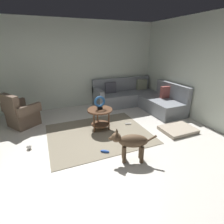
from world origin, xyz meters
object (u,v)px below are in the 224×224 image
(dog_toy_ball, at_px, (29,147))
(dog_toy_bone, at_px, (105,151))
(armchair, at_px, (21,114))
(dog_bed_mat, at_px, (178,130))
(dog, at_px, (131,142))
(dog_toy_rope, at_px, (128,124))
(side_table, at_px, (100,114))
(sectional_couch, at_px, (138,98))
(torus_sculpture, at_px, (100,102))

(dog_toy_ball, xyz_separation_m, dog_toy_bone, (1.38, -0.71, -0.02))
(armchair, distance_m, dog_bed_mat, 3.96)
(dog, height_order, dog_toy_rope, dog)
(side_table, distance_m, dog, 1.36)
(side_table, distance_m, dog_toy_bone, 1.07)
(armchair, bearing_deg, dog_toy_rope, 33.54)
(dog_toy_ball, relative_size, dog_toy_rope, 0.61)
(dog_toy_rope, height_order, dog_toy_bone, dog_toy_bone)
(dog_toy_bone, bearing_deg, dog, -48.10)
(sectional_couch, bearing_deg, dog_toy_bone, -133.48)
(sectional_couch, height_order, dog_bed_mat, sectional_couch)
(armchair, relative_size, side_table, 1.67)
(dog_toy_rope, bearing_deg, dog_toy_ball, -174.61)
(sectional_couch, xyz_separation_m, dog_toy_rope, (-0.97, -1.15, -0.27))
(dog_toy_rope, bearing_deg, torus_sculpture, 177.29)
(dog_toy_ball, bearing_deg, dog_toy_rope, 5.39)
(armchair, bearing_deg, side_table, 26.64)
(dog_toy_ball, bearing_deg, side_table, 9.14)
(dog_bed_mat, bearing_deg, dog_toy_ball, 170.41)
(dog, bearing_deg, torus_sculpture, 26.87)
(sectional_couch, xyz_separation_m, dog_toy_bone, (-1.97, -2.08, -0.26))
(torus_sculpture, distance_m, dog_bed_mat, 2.02)
(dog_toy_ball, bearing_deg, dog, -32.49)
(sectional_couch, xyz_separation_m, armchair, (-3.53, -0.13, 0.03))
(sectional_couch, bearing_deg, dog_bed_mat, -90.36)
(dog_toy_ball, bearing_deg, sectional_couch, 22.26)
(side_table, relative_size, dog_toy_ball, 6.14)
(side_table, relative_size, dog, 0.75)
(sectional_couch, distance_m, dog_toy_bone, 2.88)
(torus_sculpture, distance_m, dog_toy_ball, 1.77)
(side_table, bearing_deg, dog_toy_ball, -170.86)
(dog_bed_mat, height_order, dog_toy_rope, dog_bed_mat)
(armchair, distance_m, dog_toy_ball, 1.28)
(dog, bearing_deg, dog_toy_ball, 79.98)
(sectional_couch, height_order, torus_sculpture, sectional_couch)
(dog_toy_bone, bearing_deg, armchair, 128.66)
(dog_toy_bone, bearing_deg, sectional_couch, 46.52)
(side_table, distance_m, torus_sculpture, 0.29)
(dog_bed_mat, bearing_deg, torus_sculpture, 154.36)
(sectional_couch, distance_m, armchair, 3.53)
(torus_sculpture, height_order, dog_toy_ball, torus_sculpture)
(side_table, xyz_separation_m, torus_sculpture, (-0.00, -0.00, 0.29))
(torus_sculpture, bearing_deg, dog_toy_rope, -2.71)
(dog, bearing_deg, side_table, 26.87)
(dog_bed_mat, height_order, dog_toy_bone, dog_bed_mat)
(dog, bearing_deg, dog_toy_rope, -3.93)
(dog_toy_ball, distance_m, dog_toy_rope, 2.39)
(armchair, bearing_deg, torus_sculpture, 26.64)
(armchair, relative_size, dog_toy_bone, 5.55)
(armchair, relative_size, dog_toy_ball, 10.23)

